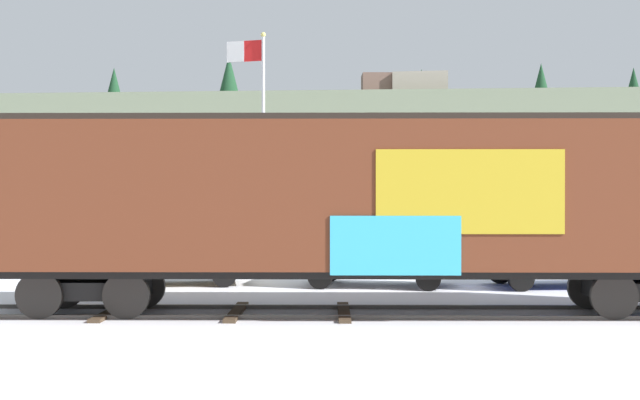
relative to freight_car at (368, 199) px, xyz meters
name	(u,v)px	position (x,y,z in m)	size (l,w,h in m)	color
ground_plane	(438,315)	(1.42, 0.00, -2.33)	(260.00, 260.00, 0.00)	silver
track	(385,312)	(0.36, 0.03, -2.29)	(59.97, 5.45, 0.08)	#4C4742
freight_car	(368,199)	(0.00, 0.00, 0.00)	(15.96, 3.89, 4.07)	#5B2B19
flagpole	(257,117)	(-4.15, 12.02, 2.88)	(1.46, 0.41, 8.23)	silver
hillside	(390,161)	(1.50, 77.22, 4.14)	(123.60, 30.11, 17.06)	slate
parked_car_tan	(163,253)	(-5.58, 4.84, -1.47)	(4.83, 2.62, 1.75)	#9E8966
parked_car_white	(374,254)	(0.11, 4.95, -1.47)	(4.17, 2.26, 1.70)	silver
parked_car_blue	(566,255)	(5.14, 5.13, -1.48)	(4.70, 2.49, 1.72)	navy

